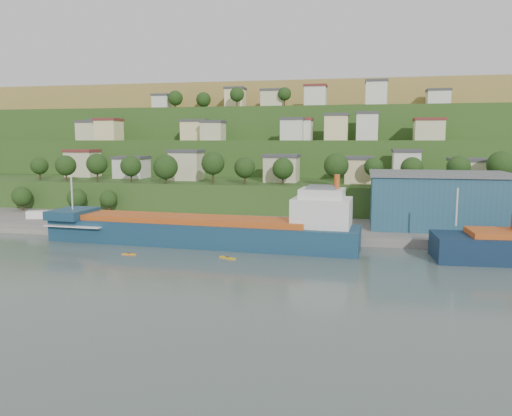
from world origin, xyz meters
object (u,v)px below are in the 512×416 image
(warehouse, at_px, (438,200))
(kayak_orange, at_px, (129,254))
(caravan, at_px, (39,216))
(cargo_ship_near, at_px, (209,232))

(warehouse, xyz_separation_m, kayak_orange, (-61.24, -32.92, -8.22))
(warehouse, height_order, kayak_orange, warehouse)
(warehouse, xyz_separation_m, caravan, (-98.79, -7.28, -5.86))
(caravan, xyz_separation_m, kayak_orange, (37.56, -25.64, -2.36))
(caravan, bearing_deg, kayak_orange, -52.35)
(cargo_ship_near, bearing_deg, caravan, 168.04)
(cargo_ship_near, xyz_separation_m, caravan, (-50.09, 13.33, -0.19))
(cargo_ship_near, bearing_deg, kayak_orange, -132.58)
(warehouse, distance_m, kayak_orange, 70.01)
(cargo_ship_near, distance_m, warehouse, 53.19)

